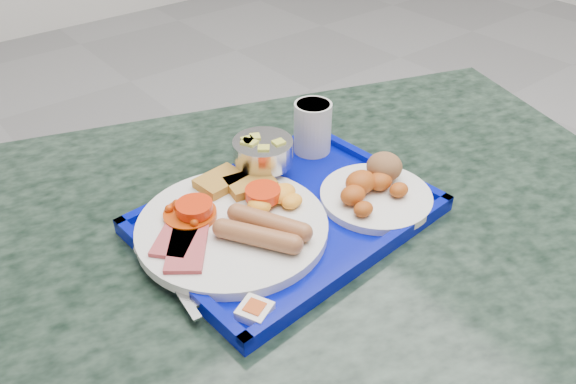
# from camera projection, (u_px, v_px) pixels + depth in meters

# --- Properties ---
(floor) EXTENTS (6.00, 6.00, 0.00)m
(floor) POSITION_uv_depth(u_px,v_px,m) (434.00, 306.00, 1.66)
(floor) COLOR gray
(floor) RESTS_ON ground
(table) EXTENTS (1.34, 1.10, 0.72)m
(table) POSITION_uv_depth(u_px,v_px,m) (297.00, 300.00, 0.96)
(table) COLOR gray
(table) RESTS_ON floor
(tray) EXTENTS (0.43, 0.33, 0.02)m
(tray) POSITION_uv_depth(u_px,v_px,m) (288.00, 217.00, 0.84)
(tray) COLOR #030C9A
(tray) RESTS_ON table
(main_plate) EXTENTS (0.27, 0.27, 0.04)m
(main_plate) POSITION_uv_depth(u_px,v_px,m) (236.00, 220.00, 0.80)
(main_plate) COLOR silver
(main_plate) RESTS_ON tray
(bread_plate) EXTENTS (0.17, 0.17, 0.06)m
(bread_plate) POSITION_uv_depth(u_px,v_px,m) (375.00, 188.00, 0.86)
(bread_plate) COLOR silver
(bread_plate) RESTS_ON tray
(fruit_bowl) EXTENTS (0.10, 0.10, 0.07)m
(fruit_bowl) POSITION_uv_depth(u_px,v_px,m) (263.00, 153.00, 0.89)
(fruit_bowl) COLOR #B2B2B4
(fruit_bowl) RESTS_ON tray
(juice_cup) EXTENTS (0.06, 0.06, 0.09)m
(juice_cup) POSITION_uv_depth(u_px,v_px,m) (313.00, 126.00, 0.95)
(juice_cup) COLOR silver
(juice_cup) RESTS_ON tray
(spoon) EXTENTS (0.06, 0.16, 0.01)m
(spoon) POSITION_uv_depth(u_px,v_px,m) (155.00, 257.00, 0.75)
(spoon) COLOR #B2B2B4
(spoon) RESTS_ON tray
(knife) EXTENTS (0.03, 0.16, 0.00)m
(knife) POSITION_uv_depth(u_px,v_px,m) (171.00, 278.00, 0.72)
(knife) COLOR #B2B2B4
(knife) RESTS_ON tray
(jam_packet) EXTENTS (0.05, 0.05, 0.01)m
(jam_packet) POSITION_uv_depth(u_px,v_px,m) (255.00, 311.00, 0.67)
(jam_packet) COLOR white
(jam_packet) RESTS_ON tray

